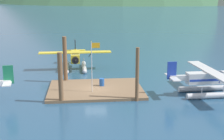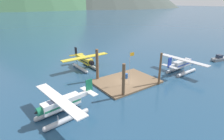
{
  "view_description": "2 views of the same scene",
  "coord_description": "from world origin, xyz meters",
  "px_view_note": "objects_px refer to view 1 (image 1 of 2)",
  "views": [
    {
      "loc": [
        -1.5,
        -33.6,
        10.69
      ],
      "look_at": [
        1.88,
        -0.2,
        2.44
      ],
      "focal_mm": 49.02,
      "sensor_mm": 36.0,
      "label": 1
    },
    {
      "loc": [
        -19.31,
        -22.58,
        13.46
      ],
      "look_at": [
        -1.36,
        2.37,
        1.92
      ],
      "focal_mm": 29.25,
      "sensor_mm": 36.0,
      "label": 2
    }
  ],
  "objects_px": {
    "flagpole": "(93,61)",
    "fuel_drum": "(102,82)",
    "seaplane_yellow_bow_left": "(75,59)",
    "seaplane_silver_stbd_aft": "(208,81)"
  },
  "relations": [
    {
      "from": "fuel_drum",
      "to": "seaplane_silver_stbd_aft",
      "type": "xyz_separation_m",
      "value": [
        11.43,
        -3.58,
        0.84
      ]
    },
    {
      "from": "flagpole",
      "to": "fuel_drum",
      "type": "bearing_deg",
      "value": 63.31
    },
    {
      "from": "seaplane_yellow_bow_left",
      "to": "seaplane_silver_stbd_aft",
      "type": "bearing_deg",
      "value": -42.38
    },
    {
      "from": "seaplane_yellow_bow_left",
      "to": "flagpole",
      "type": "bearing_deg",
      "value": -79.92
    },
    {
      "from": "flagpole",
      "to": "seaplane_yellow_bow_left",
      "type": "height_order",
      "value": "flagpole"
    },
    {
      "from": "fuel_drum",
      "to": "seaplane_yellow_bow_left",
      "type": "bearing_deg",
      "value": 108.15
    },
    {
      "from": "flagpole",
      "to": "seaplane_yellow_bow_left",
      "type": "bearing_deg",
      "value": 100.08
    },
    {
      "from": "seaplane_silver_stbd_aft",
      "to": "seaplane_yellow_bow_left",
      "type": "bearing_deg",
      "value": 137.62
    },
    {
      "from": "fuel_drum",
      "to": "seaplane_yellow_bow_left",
      "type": "xyz_separation_m",
      "value": [
        -3.21,
        9.79,
        0.84
      ]
    },
    {
      "from": "flagpole",
      "to": "seaplane_yellow_bow_left",
      "type": "relative_size",
      "value": 0.54
    }
  ]
}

